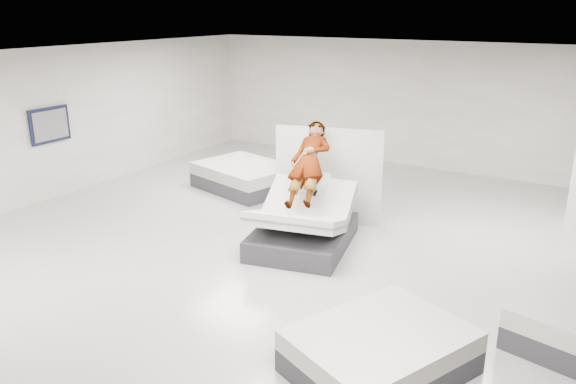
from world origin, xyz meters
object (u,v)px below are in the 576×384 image
at_px(hero_bed, 303,225).
at_px(flat_bed_left_far, 245,177).
at_px(remote, 315,193).
at_px(divider_panel, 328,176).
at_px(person, 309,173).
at_px(flat_bed_right_near, 380,352).
at_px(wall_poster, 50,125).

height_order(hero_bed, flat_bed_left_far, hero_bed).
xyz_separation_m(remote, divider_panel, (-0.41, 1.27, -0.09)).
relative_size(hero_bed, remote, 16.52).
relative_size(person, divider_panel, 0.90).
bearing_deg(divider_panel, hero_bed, -97.54).
bearing_deg(flat_bed_left_far, flat_bed_right_near, -42.27).
xyz_separation_m(person, flat_bed_right_near, (2.58, -2.95, -0.98)).
height_order(hero_bed, wall_poster, wall_poster).
distance_m(remote, flat_bed_left_far, 3.76).
bearing_deg(hero_bed, person, 102.58).
bearing_deg(hero_bed, flat_bed_right_near, -46.54).
bearing_deg(flat_bed_right_near, remote, 130.77).
xyz_separation_m(person, wall_poster, (-5.87, -0.74, 0.35)).
xyz_separation_m(hero_bed, divider_panel, (-0.18, 1.27, 0.54)).
bearing_deg(remote, hero_bed, 167.66).
xyz_separation_m(person, flat_bed_left_far, (-2.71, 1.86, -0.96)).
bearing_deg(remote, person, 122.15).
relative_size(remote, divider_panel, 0.07).
distance_m(flat_bed_left_far, wall_poster, 4.30).
height_order(hero_bed, person, person).
height_order(hero_bed, flat_bed_right_near, hero_bed).
xyz_separation_m(divider_panel, flat_bed_left_far, (-2.59, 0.88, -0.64)).
xyz_separation_m(divider_panel, flat_bed_right_near, (2.70, -3.92, -0.66)).
bearing_deg(flat_bed_left_far, divider_panel, -18.81).
relative_size(flat_bed_right_near, wall_poster, 2.44).
xyz_separation_m(remote, flat_bed_right_near, (2.29, -2.65, -0.75)).
bearing_deg(divider_panel, remote, -87.91).
distance_m(hero_bed, person, 0.91).
relative_size(hero_bed, wall_poster, 2.43).
relative_size(person, wall_poster, 1.92).
height_order(person, remote, person).
bearing_deg(divider_panel, flat_bed_right_near, -71.26).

